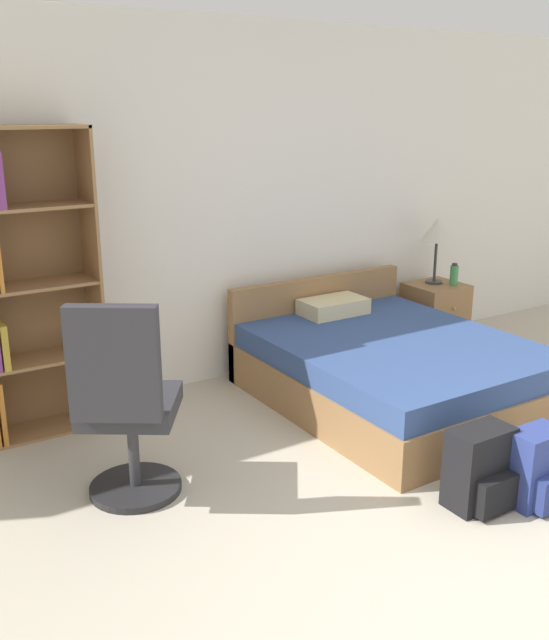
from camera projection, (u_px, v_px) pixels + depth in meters
name	position (u px, v px, depth m)	size (l,w,h in m)	color
wall_back	(222.00, 207.00, 5.18)	(9.00, 0.06, 2.60)	white
bed	(388.00, 367.00, 5.01)	(1.57, 1.94, 0.72)	olive
office_chair	(126.00, 408.00, 3.63)	(0.69, 0.72, 1.13)	#232326
nightstand	(434.00, 315.00, 6.14)	(0.45, 0.45, 0.55)	olive
table_lamp	(437.00, 231.00, 5.96)	(0.27, 0.27, 0.56)	#333333
water_bottle	(454.00, 275.00, 5.99)	(0.07, 0.07, 0.19)	#3F8C4C
backpack_black	(481.00, 470.00, 3.69)	(0.34, 0.27, 0.43)	black
backpack_blue	(537.00, 469.00, 3.71)	(0.29, 0.25, 0.41)	navy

